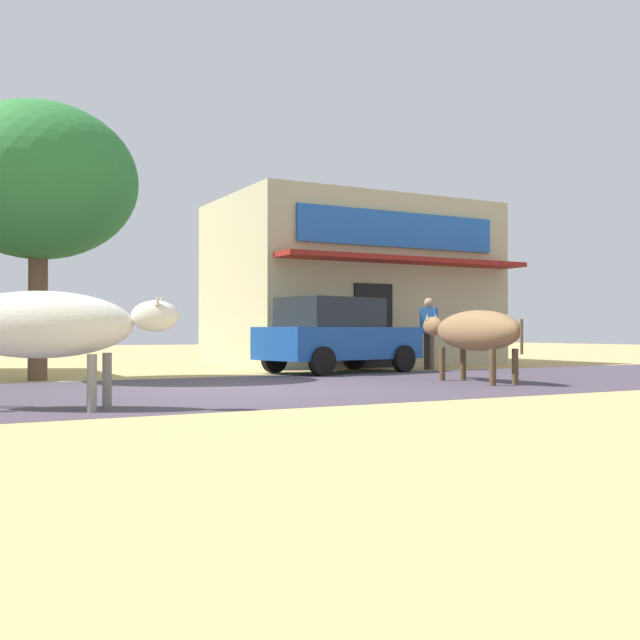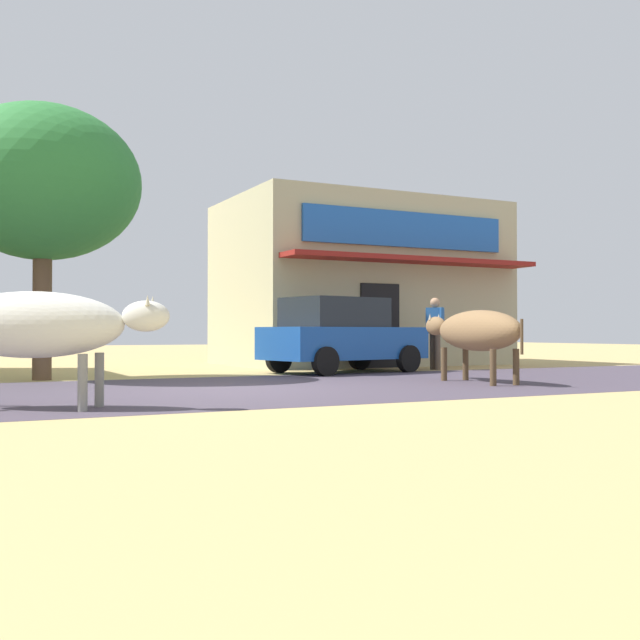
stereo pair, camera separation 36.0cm
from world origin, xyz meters
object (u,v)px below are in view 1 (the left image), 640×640
(cow_near_brown, at_px, (42,326))
(cow_far_dark, at_px, (475,331))
(roadside_tree, at_px, (39,182))
(parked_hatchback_car, at_px, (337,334))
(pedestrian_by_shop, at_px, (429,327))

(cow_near_brown, xyz_separation_m, cow_far_dark, (7.47, 1.34, -0.06))
(roadside_tree, distance_m, cow_far_dark, 8.43)
(cow_near_brown, bearing_deg, cow_far_dark, 10.20)
(roadside_tree, xyz_separation_m, cow_near_brown, (-0.71, -5.56, -2.69))
(roadside_tree, xyz_separation_m, cow_far_dark, (6.77, -4.21, -2.76))
(cow_far_dark, bearing_deg, cow_near_brown, -169.80)
(roadside_tree, height_order, cow_near_brown, roadside_tree)
(roadside_tree, distance_m, parked_hatchback_car, 6.82)
(pedestrian_by_shop, bearing_deg, roadside_tree, 179.02)
(parked_hatchback_car, height_order, cow_far_dark, parked_hatchback_car)
(cow_far_dark, bearing_deg, parked_hatchback_car, 98.03)
(parked_hatchback_car, xyz_separation_m, cow_far_dark, (0.56, -3.99, 0.07))
(roadside_tree, relative_size, pedestrian_by_shop, 3.01)
(roadside_tree, relative_size, cow_near_brown, 1.94)
(pedestrian_by_shop, bearing_deg, parked_hatchback_car, -178.46)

